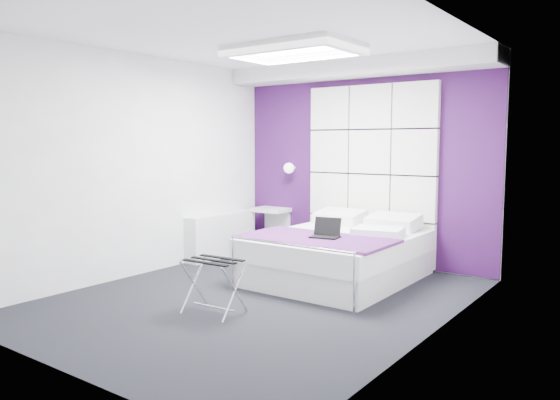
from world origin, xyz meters
name	(u,v)px	position (x,y,z in m)	size (l,w,h in m)	color
floor	(259,298)	(0.00, 0.00, 0.00)	(4.40, 4.40, 0.00)	black
ceiling	(258,36)	(0.00, 0.00, 2.60)	(4.40, 4.40, 0.00)	white
wall_back	(362,164)	(0.00, 2.20, 1.30)	(3.60, 3.60, 0.00)	silver
wall_left	(139,166)	(-1.80, 0.00, 1.30)	(4.40, 4.40, 0.00)	silver
wall_right	(435,177)	(1.80, 0.00, 1.30)	(4.40, 4.40, 0.00)	silver
accent_wall	(362,164)	(0.00, 2.19, 1.30)	(3.58, 0.02, 2.58)	#370F43
soffit	(354,69)	(0.00, 1.95, 2.50)	(3.58, 0.50, 0.20)	silver
headboard	(370,174)	(0.15, 2.14, 1.17)	(1.80, 0.08, 2.30)	white
skylight	(293,50)	(0.00, 0.60, 2.55)	(1.36, 0.86, 0.12)	white
wall_lamp	(291,168)	(-1.05, 2.06, 1.22)	(0.15, 0.15, 0.15)	white
radiator	(221,235)	(-1.69, 1.30, 0.30)	(0.22, 1.20, 0.60)	silver
bed	(339,254)	(0.26, 1.15, 0.29)	(1.64, 1.98, 0.70)	silver
nightstand	(272,210)	(-1.35, 2.02, 0.61)	(0.50, 0.39, 0.06)	silver
luggage_rack	(214,286)	(-0.05, -0.61, 0.25)	(0.51, 0.37, 0.50)	silver
laptop	(327,233)	(0.35, 0.74, 0.61)	(0.30, 0.21, 0.22)	black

